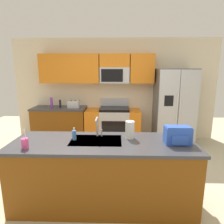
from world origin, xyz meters
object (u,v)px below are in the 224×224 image
object	(u,v)px
range_oven	(113,125)
paper_towel_roll	(130,130)
pepper_mill	(60,104)
toaster	(73,104)
drink_cup_pink	(25,143)
bottle_purple	(52,103)
backpack	(178,135)
refrigerator	(174,107)
sink_faucet	(97,125)
soap_dispenser	(74,135)

from	to	relation	value
range_oven	paper_towel_roll	world-z (taller)	paper_towel_roll
pepper_mill	paper_towel_roll	xyz separation A→B (m)	(1.61, -2.19, 0.02)
toaster	drink_cup_pink	distance (m)	2.54
bottle_purple	drink_cup_pink	distance (m)	2.60
bottle_purple	backpack	distance (m)	3.35
drink_cup_pink	bottle_purple	bearing A→B (deg)	101.72
drink_cup_pink	paper_towel_roll	size ratio (longest dim) A/B	1.01
refrigerator	pepper_mill	xyz separation A→B (m)	(-2.81, 0.07, 0.07)
toaster	pepper_mill	xyz separation A→B (m)	(-0.35, 0.05, 0.01)
backpack	paper_towel_roll	bearing A→B (deg)	162.86
pepper_mill	sink_faucet	size ratio (longest dim) A/B	0.68
drink_cup_pink	soap_dispenser	bearing A→B (deg)	29.77
soap_dispenser	backpack	bearing A→B (deg)	-3.93
refrigerator	pepper_mill	bearing A→B (deg)	178.58
toaster	sink_faucet	xyz separation A→B (m)	(0.81, -2.10, 0.08)
range_oven	pepper_mill	distance (m)	1.43
bottle_purple	range_oven	bearing A→B (deg)	1.88
range_oven	toaster	distance (m)	1.12
range_oven	refrigerator	distance (m)	1.56
toaster	paper_towel_roll	distance (m)	2.49
refrigerator	drink_cup_pink	distance (m)	3.53
refrigerator	sink_faucet	size ratio (longest dim) A/B	6.56
refrigerator	soap_dispenser	bearing A→B (deg)	-131.32
bottle_purple	paper_towel_roll	bearing A→B (deg)	-49.89
refrigerator	sink_faucet	bearing A→B (deg)	-128.31
bottle_purple	pepper_mill	bearing A→B (deg)	13.38
bottle_purple	refrigerator	bearing A→B (deg)	-0.42
bottle_purple	soap_dispenser	distance (m)	2.48
refrigerator	range_oven	bearing A→B (deg)	177.22
sink_faucet	backpack	bearing A→B (deg)	-12.08
bottle_purple	paper_towel_roll	world-z (taller)	bottle_purple
toaster	sink_faucet	size ratio (longest dim) A/B	0.99
soap_dispenser	paper_towel_roll	bearing A→B (deg)	6.94
drink_cup_pink	backpack	world-z (taller)	drink_cup_pink
range_oven	pepper_mill	bearing A→B (deg)	-179.89
bottle_purple	sink_faucet	size ratio (longest dim) A/B	0.90
drink_cup_pink	toaster	bearing A→B (deg)	89.58
pepper_mill	backpack	size ratio (longest dim) A/B	0.60
refrigerator	bottle_purple	bearing A→B (deg)	179.58
toaster	soap_dispenser	xyz separation A→B (m)	(0.51, -2.24, -0.02)
sink_faucet	drink_cup_pink	bearing A→B (deg)	-152.40
bottle_purple	backpack	bearing A→B (deg)	-44.10
paper_towel_roll	backpack	distance (m)	0.63
range_oven	soap_dispenser	size ratio (longest dim) A/B	8.00
toaster	drink_cup_pink	xyz separation A→B (m)	(-0.02, -2.54, -0.03)
soap_dispenser	paper_towel_roll	world-z (taller)	paper_towel_roll
soap_dispenser	drink_cup_pink	bearing A→B (deg)	-150.23
toaster	soap_dispenser	bearing A→B (deg)	-77.13
bottle_purple	paper_towel_roll	size ratio (longest dim) A/B	1.05
range_oven	toaster	world-z (taller)	range_oven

